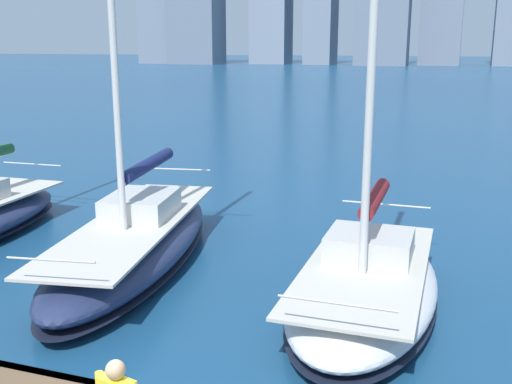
% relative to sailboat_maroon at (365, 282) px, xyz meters
% --- Properties ---
extents(sailboat_maroon, '(2.88, 6.81, 10.49)m').
position_rel_sailboat_maroon_xyz_m(sailboat_maroon, '(0.00, 0.00, 0.00)').
color(sailboat_maroon, white).
rests_on(sailboat_maroon, ground).
extents(sailboat_navy, '(4.00, 9.13, 11.09)m').
position_rel_sailboat_maroon_xyz_m(sailboat_navy, '(5.73, -0.67, 0.07)').
color(sailboat_navy, navy).
rests_on(sailboat_navy, ground).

